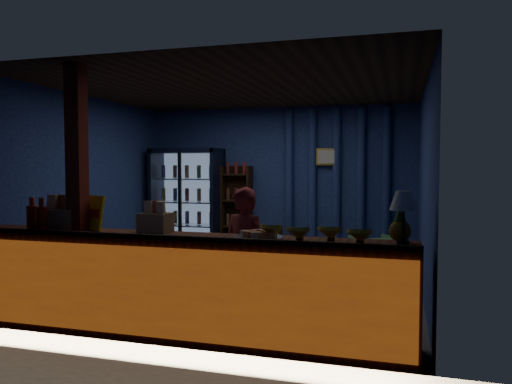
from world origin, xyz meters
TOP-DOWN VIEW (x-y plane):
  - ground at (0.00, 0.00)m, footprint 4.60×4.60m
  - room_walls at (0.00, 0.00)m, footprint 4.60×4.60m
  - counter at (0.00, -1.91)m, footprint 4.40×0.57m
  - support_post at (-1.05, -1.90)m, footprint 0.16×0.16m
  - beverage_cooler at (-1.55, 1.92)m, footprint 1.20×0.62m
  - bottle_shelf at (-0.70, 2.06)m, footprint 0.50×0.28m
  - curtain_folds at (1.00, 2.14)m, footprint 1.74×0.14m
  - framed_picture at (0.85, 2.10)m, footprint 0.36×0.04m
  - shopkeeper at (0.52, -1.41)m, footprint 0.58×0.46m
  - green_chair at (1.67, 1.43)m, footprint 0.83×0.84m
  - side_table at (0.21, 1.41)m, footprint 0.64×0.54m
  - yellow_sign at (-1.02, -1.76)m, footprint 0.44×0.24m
  - soda_bottles at (-1.44, -2.02)m, footprint 0.28×0.19m
  - snack_box_left at (-1.25, -1.87)m, footprint 0.36×0.31m
  - snack_box_centre at (-0.28, -1.75)m, footprint 0.29×0.24m
  - pastry_tray at (0.82, -1.92)m, footprint 0.46×0.46m
  - banana_bunches at (1.33, -1.96)m, footprint 0.99×0.29m
  - table_lamp at (2.05, -1.90)m, footprint 0.23×0.23m
  - pineapple at (2.02, -1.79)m, footprint 0.18×0.18m

SIDE VIEW (x-z plane):
  - ground at x=0.00m, z-range 0.00..0.00m
  - side_table at x=0.21m, z-range -0.05..0.55m
  - green_chair at x=1.67m, z-range 0.00..0.56m
  - counter at x=0.00m, z-range -0.02..0.97m
  - shopkeeper at x=0.52m, z-range 0.00..1.39m
  - bottle_shelf at x=-0.70m, z-range -0.01..1.59m
  - beverage_cooler at x=-1.55m, z-range -0.02..1.88m
  - pastry_tray at x=0.82m, z-range 0.94..1.01m
  - banana_bunches at x=1.33m, z-range 0.95..1.11m
  - snack_box_centre at x=-0.28m, z-range 0.91..1.21m
  - snack_box_left at x=-1.25m, z-range 0.90..1.26m
  - pineapple at x=2.02m, z-range 0.92..1.24m
  - soda_bottles at x=-1.44m, z-range 0.92..1.26m
  - yellow_sign at x=-1.02m, z-range 0.95..1.30m
  - table_lamp at x=2.05m, z-range 1.08..1.52m
  - support_post at x=-1.05m, z-range 0.00..2.60m
  - curtain_folds at x=1.00m, z-range 0.05..2.55m
  - room_walls at x=0.00m, z-range -0.73..3.87m
  - framed_picture at x=0.85m, z-range 1.61..1.89m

